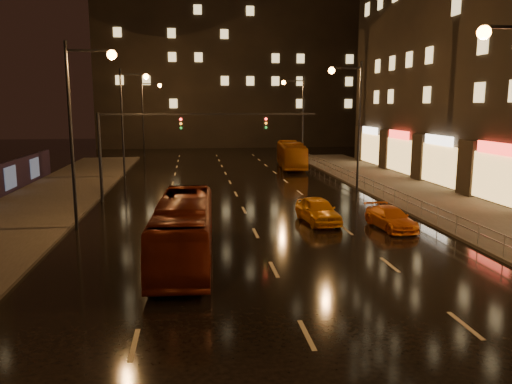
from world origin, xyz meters
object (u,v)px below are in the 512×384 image
Objects in this scene: taxi_far at (391,218)px; bus_red at (184,230)px; taxi_near at (318,210)px; bus_curb at (291,155)px.

bus_red is at bearing -164.35° from taxi_far.
bus_red is 2.31× the size of taxi_near.
bus_curb reaches higher than bus_red.
taxi_far is at bearing -84.47° from bus_curb.
taxi_near is at bearing 146.61° from taxi_far.
bus_curb is 25.72m from taxi_near.
taxi_near is (7.56, 6.27, -0.65)m from bus_red.
bus_red reaches higher than taxi_far.
taxi_far is (3.63, -1.91, -0.14)m from taxi_near.
bus_curb is 27.40m from taxi_far.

